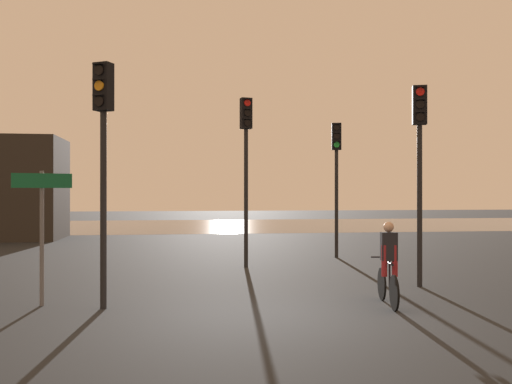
# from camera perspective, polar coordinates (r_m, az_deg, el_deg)

# --- Properties ---
(ground_plane) EXTENTS (120.00, 120.00, 0.00)m
(ground_plane) POSITION_cam_1_polar(r_m,az_deg,el_deg) (10.16, 1.14, -12.44)
(ground_plane) COLOR black
(water_strip) EXTENTS (80.00, 16.00, 0.01)m
(water_strip) POSITION_cam_1_polar(r_m,az_deg,el_deg) (38.35, -5.61, -3.36)
(water_strip) COLOR slate
(water_strip) RESTS_ON ground
(traffic_light_near_right) EXTENTS (0.38, 0.40, 4.66)m
(traffic_light_near_right) POSITION_cam_1_polar(r_m,az_deg,el_deg) (13.77, 16.04, 4.30)
(traffic_light_near_right) COLOR black
(traffic_light_near_right) RESTS_ON ground
(traffic_light_far_right) EXTENTS (0.37, 0.39, 4.53)m
(traffic_light_far_right) POSITION_cam_1_polar(r_m,az_deg,el_deg) (19.40, 8.05, 2.77)
(traffic_light_far_right) COLOR black
(traffic_light_far_right) RESTS_ON ground
(traffic_light_near_left) EXTENTS (0.40, 0.42, 4.62)m
(traffic_light_near_left) POSITION_cam_1_polar(r_m,az_deg,el_deg) (11.11, -15.03, 5.21)
(traffic_light_near_left) COLOR black
(traffic_light_near_left) RESTS_ON ground
(traffic_light_center) EXTENTS (0.36, 0.38, 4.96)m
(traffic_light_center) POSITION_cam_1_polar(r_m,az_deg,el_deg) (16.73, -1.00, 4.15)
(traffic_light_center) COLOR black
(traffic_light_center) RESTS_ON ground
(direction_sign_post) EXTENTS (1.06, 0.35, 2.60)m
(direction_sign_post) POSITION_cam_1_polar(r_m,az_deg,el_deg) (11.71, -20.62, -2.43)
(direction_sign_post) COLOR slate
(direction_sign_post) RESTS_ON ground
(cyclist) EXTENTS (0.47, 1.70, 1.62)m
(cyclist) POSITION_cam_1_polar(r_m,az_deg,el_deg) (11.32, 13.11, -6.96)
(cyclist) COLOR black
(cyclist) RESTS_ON ground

